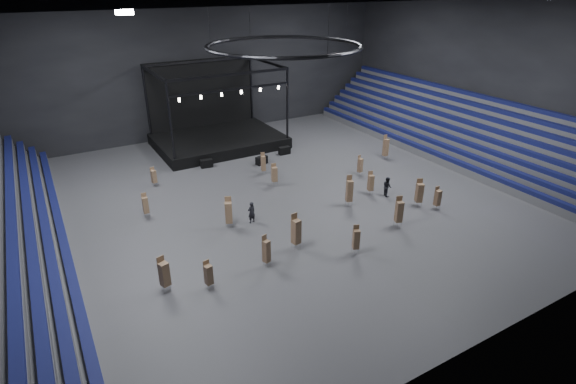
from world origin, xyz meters
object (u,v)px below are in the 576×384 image
chair_stack_9 (154,176)px  chair_stack_1 (360,165)px  stage (216,132)px  chair_stack_8 (208,274)px  chair_stack_3 (145,205)px  chair_stack_11 (164,273)px  crew_member (387,186)px  flight_case_left (207,163)px  chair_stack_0 (419,192)px  chair_stack_15 (438,197)px  chair_stack_2 (356,239)px  flight_case_right (284,150)px  chair_stack_13 (296,231)px  chair_stack_12 (386,147)px  chair_stack_5 (229,212)px  chair_stack_14 (349,190)px  chair_stack_4 (266,251)px  man_center (251,212)px  flight_case_mid (262,160)px  chair_stack_7 (371,182)px  chair_stack_16 (399,211)px  chair_stack_10 (263,163)px

chair_stack_9 → chair_stack_1: bearing=-33.3°
stage → chair_stack_8: 27.62m
chair_stack_3 → chair_stack_11: bearing=-94.1°
crew_member → flight_case_left: bearing=54.2°
chair_stack_0 → chair_stack_15: bearing=-28.1°
chair_stack_2 → chair_stack_8: 10.62m
flight_case_right → chair_stack_13: bearing=-117.1°
chair_stack_8 → chair_stack_12: 27.35m
chair_stack_11 → chair_stack_5: bearing=21.6°
chair_stack_12 → chair_stack_14: size_ratio=0.97×
chair_stack_0 → chair_stack_2: size_ratio=1.14×
chair_stack_14 → chair_stack_5: bearing=-170.8°
chair_stack_0 → chair_stack_3: (-20.71, 9.77, -0.22)m
chair_stack_4 → man_center: bearing=55.4°
stage → chair_stack_9: (-9.53, -8.23, -0.45)m
flight_case_mid → chair_stack_9: bearing=179.5°
stage → chair_stack_0: stage is taller
chair_stack_1 → chair_stack_11: chair_stack_11 is taller
chair_stack_7 → man_center: size_ratio=1.22×
chair_stack_11 → chair_stack_8: bearing=-42.5°
chair_stack_9 → crew_member: size_ratio=1.04×
chair_stack_14 → crew_member: chair_stack_14 is taller
chair_stack_11 → crew_member: chair_stack_11 is taller
chair_stack_3 → chair_stack_4: size_ratio=0.88×
chair_stack_4 → chair_stack_11: (-6.72, 0.76, 0.09)m
chair_stack_15 → flight_case_left: bearing=129.1°
chair_stack_0 → chair_stack_8: (-19.68, -1.76, -0.25)m
chair_stack_0 → chair_stack_2: 9.66m
chair_stack_0 → chair_stack_16: 4.28m
chair_stack_5 → chair_stack_7: chair_stack_5 is taller
chair_stack_3 → chair_stack_9: size_ratio=1.12×
chair_stack_9 → chair_stack_13: chair_stack_13 is taller
chair_stack_2 → chair_stack_12: chair_stack_12 is taller
chair_stack_0 → chair_stack_7: size_ratio=1.13×
flight_case_mid → chair_stack_0: chair_stack_0 is taller
stage → chair_stack_11: size_ratio=5.66×
chair_stack_5 → chair_stack_11: 8.52m
chair_stack_4 → crew_member: (14.45, 4.30, -0.31)m
man_center → chair_stack_4: bearing=63.5°
chair_stack_11 → chair_stack_13: chair_stack_13 is taller
chair_stack_2 → chair_stack_10: chair_stack_10 is taller
chair_stack_2 → chair_stack_14: size_ratio=0.79×
chair_stack_1 → chair_stack_2: size_ratio=0.95×
flight_case_mid → flight_case_left: bearing=159.0°
chair_stack_10 → chair_stack_16: size_ratio=0.86×
chair_stack_7 → chair_stack_12: chair_stack_12 is taller
chair_stack_4 → man_center: chair_stack_4 is taller
chair_stack_8 → chair_stack_11: chair_stack_11 is taller
chair_stack_9 → chair_stack_13: 17.06m
chair_stack_10 → chair_stack_15: (9.23, -14.18, -0.06)m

